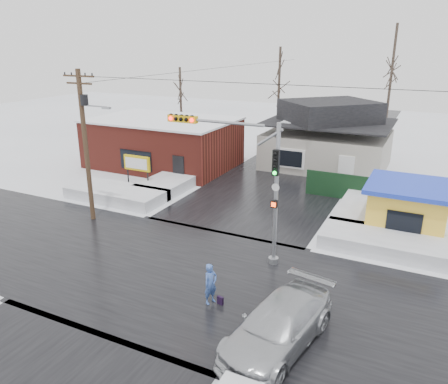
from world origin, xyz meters
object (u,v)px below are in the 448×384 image
at_px(marquee_sign, 137,164).
at_px(pedestrian, 211,284).
at_px(traffic_signal, 245,172).
at_px(utility_pole, 86,138).
at_px(car, 278,326).
at_px(kiosk, 407,208).

relative_size(marquee_sign, pedestrian, 1.43).
xyz_separation_m(traffic_signal, utility_pole, (-10.36, 0.53, 0.57)).
bearing_deg(pedestrian, utility_pole, 85.68).
bearing_deg(traffic_signal, marquee_sign, 150.28).
bearing_deg(marquee_sign, utility_pole, -79.87).
bearing_deg(marquee_sign, car, -38.83).
distance_m(marquee_sign, car, 19.62).
bearing_deg(marquee_sign, kiosk, 1.55).
bearing_deg(kiosk, car, -104.22).
distance_m(marquee_sign, kiosk, 18.51).
bearing_deg(car, kiosk, 85.48).
xyz_separation_m(kiosk, pedestrian, (-6.67, -11.45, -0.57)).
xyz_separation_m(traffic_signal, marquee_sign, (-11.43, 6.53, -2.62)).
xyz_separation_m(traffic_signal, kiosk, (7.07, 7.03, -3.08)).
xyz_separation_m(kiosk, car, (-3.24, -12.79, -0.64)).
bearing_deg(kiosk, pedestrian, -120.21).
distance_m(utility_pole, pedestrian, 12.58).
bearing_deg(utility_pole, traffic_signal, -2.95).
xyz_separation_m(marquee_sign, kiosk, (18.50, 0.50, -0.46)).
height_order(kiosk, car, kiosk).
distance_m(traffic_signal, marquee_sign, 13.42).
height_order(utility_pole, marquee_sign, utility_pole).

